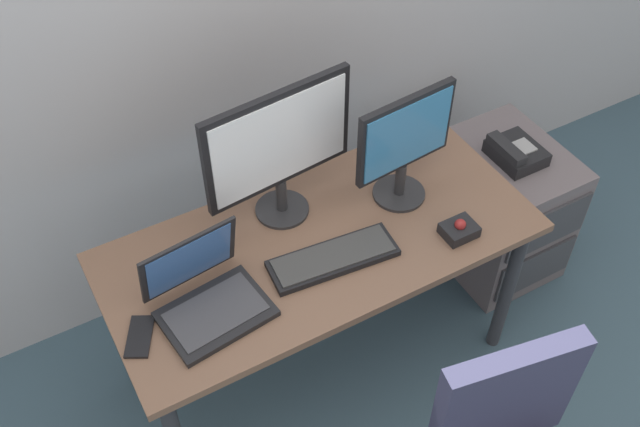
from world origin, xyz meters
TOP-DOWN VIEW (x-y plane):
  - ground_plane at (0.00, 0.00)m, footprint 8.00×8.00m
  - desk at (0.00, 0.00)m, footprint 1.41×0.65m
  - file_cabinet at (0.92, 0.11)m, footprint 0.42×0.53m
  - desk_phone at (0.91, 0.09)m, footprint 0.17×0.20m
  - monitor_main at (-0.05, 0.17)m, footprint 0.52×0.18m
  - monitor_side at (0.34, 0.05)m, footprint 0.37×0.18m
  - keyboard at (-0.01, -0.10)m, footprint 0.42×0.17m
  - laptop at (-0.42, -0.07)m, footprint 0.34×0.31m
  - trackball_mouse at (0.40, -0.20)m, footprint 0.11×0.09m
  - coffee_mug at (0.52, 0.22)m, footprint 0.10×0.09m
  - cell_phone at (-0.64, -0.08)m, footprint 0.13×0.16m

SIDE VIEW (x-z plane):
  - ground_plane at x=0.00m, z-range 0.00..0.00m
  - file_cabinet at x=0.92m, z-range 0.00..0.58m
  - desk_phone at x=0.91m, z-range 0.57..0.66m
  - desk at x=0.00m, z-range 0.27..0.97m
  - cell_phone at x=-0.64m, z-range 0.71..0.72m
  - keyboard at x=-0.01m, z-range 0.71..0.73m
  - trackball_mouse at x=0.40m, z-range 0.70..0.76m
  - laptop at x=-0.42m, z-range 0.64..0.88m
  - coffee_mug at x=0.52m, z-range 0.71..0.82m
  - monitor_side at x=0.34m, z-range 0.73..1.14m
  - monitor_main at x=-0.05m, z-range 0.75..1.23m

